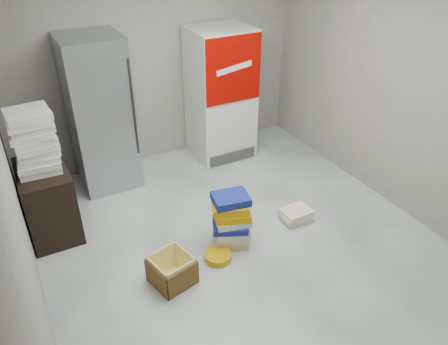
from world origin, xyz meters
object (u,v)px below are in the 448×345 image
object	(u,v)px
coke_cooler	(221,94)
phonebook_stack_main	(231,221)
steel_fridge	(100,114)
cardboard_box	(172,272)
wood_shelf	(49,201)

from	to	relation	value
coke_cooler	phonebook_stack_main	xyz separation A→B (m)	(-0.85, -1.85, -0.60)
steel_fridge	coke_cooler	distance (m)	1.65
coke_cooler	steel_fridge	bearing A→B (deg)	179.82
steel_fridge	coke_cooler	size ratio (longest dim) A/B	1.06
cardboard_box	coke_cooler	bearing A→B (deg)	38.35
steel_fridge	cardboard_box	xyz separation A→B (m)	(0.03, -2.08, -0.83)
phonebook_stack_main	cardboard_box	distance (m)	0.82
wood_shelf	phonebook_stack_main	world-z (taller)	wood_shelf
steel_fridge	phonebook_stack_main	distance (m)	2.12
coke_cooler	cardboard_box	xyz separation A→B (m)	(-1.62, -2.07, -0.78)
steel_fridge	cardboard_box	distance (m)	2.23
steel_fridge	cardboard_box	world-z (taller)	steel_fridge
coke_cooler	phonebook_stack_main	distance (m)	2.12
steel_fridge	coke_cooler	bearing A→B (deg)	-0.18
coke_cooler	cardboard_box	size ratio (longest dim) A/B	4.05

